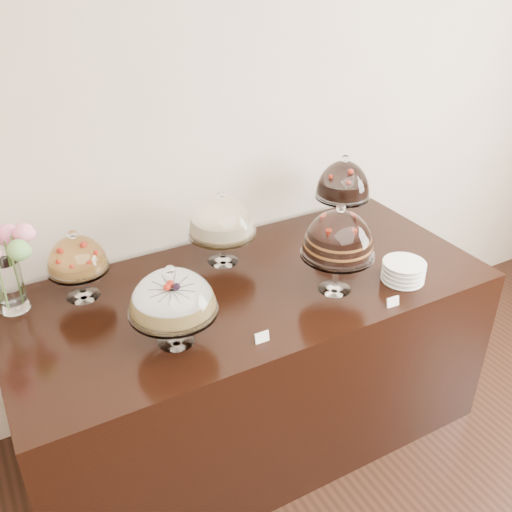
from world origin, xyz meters
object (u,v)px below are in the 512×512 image
cake_stand_dark_choco (343,183)px  display_counter (251,361)px  cake_stand_choco_layer (339,237)px  cake_stand_fruit_tart (77,257)px  plate_stack (403,272)px  cake_stand_cheesecake (222,219)px  cake_stand_sugar_sponge (172,296)px  flower_vase (1,256)px

cake_stand_dark_choco → display_counter: bearing=-158.5°
cake_stand_choco_layer → display_counter: bearing=146.7°
cake_stand_fruit_tart → plate_stack: cake_stand_fruit_tart is taller
cake_stand_choco_layer → cake_stand_cheesecake: bearing=125.3°
cake_stand_sugar_sponge → display_counter: bearing=25.4°
display_counter → cake_stand_sugar_sponge: cake_stand_sugar_sponge is taller
cake_stand_dark_choco → cake_stand_choco_layer: bearing=-128.3°
cake_stand_sugar_sponge → plate_stack: 1.10m
cake_stand_sugar_sponge → cake_stand_dark_choco: bearing=23.1°
cake_stand_cheesecake → flower_vase: size_ratio=0.86×
display_counter → plate_stack: bearing=-25.4°
cake_stand_cheesecake → plate_stack: 0.88m
cake_stand_choco_layer → cake_stand_fruit_tart: cake_stand_choco_layer is taller
cake_stand_dark_choco → cake_stand_fruit_tart: bearing=179.7°
display_counter → cake_stand_sugar_sponge: size_ratio=6.32×
plate_stack → cake_stand_sugar_sponge: bearing=175.4°
cake_stand_choco_layer → flower_vase: (-1.29, 0.54, -0.01)m
display_counter → cake_stand_dark_choco: 1.04m
cake_stand_cheesecake → display_counter: bearing=-86.9°
cake_stand_sugar_sponge → cake_stand_dark_choco: 1.25m
display_counter → flower_vase: size_ratio=5.11×
cake_stand_fruit_tart → flower_vase: bearing=171.5°
cake_stand_sugar_sponge → flower_vase: flower_vase is taller
display_counter → cake_stand_fruit_tart: size_ratio=6.71×
cake_stand_sugar_sponge → cake_stand_choco_layer: bearing=0.4°
cake_stand_fruit_tart → flower_vase: size_ratio=0.76×
cake_stand_cheesecake → cake_stand_fruit_tart: cake_stand_cheesecake is taller
display_counter → cake_stand_cheesecake: bearing=93.1°
cake_stand_dark_choco → cake_stand_fruit_tart: (-1.39, 0.01, -0.06)m
display_counter → flower_vase: flower_vase is taller
cake_stand_choco_layer → cake_stand_dark_choco: bearing=51.7°
cake_stand_dark_choco → flower_vase: size_ratio=0.96×
cake_stand_sugar_sponge → cake_stand_dark_choco: (1.15, 0.49, 0.05)m
cake_stand_cheesecake → plate_stack: cake_stand_cheesecake is taller
display_counter → cake_stand_cheesecake: 0.73m
cake_stand_choco_layer → cake_stand_fruit_tart: 1.13m
display_counter → cake_stand_sugar_sponge: (-0.45, -0.21, 0.66)m
cake_stand_choco_layer → cake_stand_cheesecake: cake_stand_choco_layer is taller
display_counter → flower_vase: bearing=161.5°
cake_stand_sugar_sponge → cake_stand_fruit_tart: bearing=115.8°
cake_stand_cheesecake → cake_stand_choco_layer: bearing=-54.7°
display_counter → plate_stack: 0.86m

